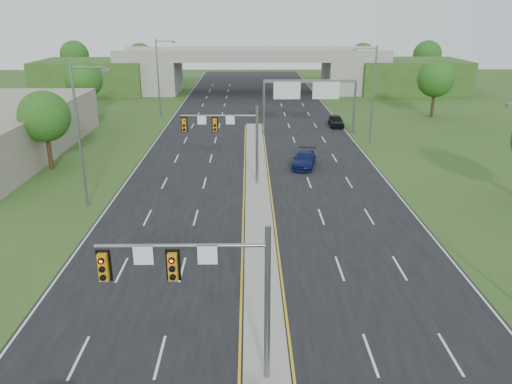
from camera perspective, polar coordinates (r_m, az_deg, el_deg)
The scene contains 20 objects.
ground at distance 22.25m, azimuth 1.23°, elevation -20.61°, with size 240.00×240.00×0.00m, color #2D4D1B.
road at distance 53.89m, azimuth -0.06°, elevation 4.32°, with size 24.00×160.00×0.02m, color black.
median at distance 42.42m, azimuth 0.15°, elevation 0.09°, with size 2.00×54.00×0.16m, color gray.
lane_markings at distance 48.04m, azimuth -0.69°, elevation 2.39°, with size 23.72×160.00×0.01m.
signal_mast_near at distance 19.50m, azimuth -5.42°, elevation -10.11°, with size 6.62×0.60×7.00m.
signal_mast_far at distance 42.98m, azimuth -2.92°, elevation 6.76°, with size 6.62×0.60×7.00m.
sign_gantry at distance 62.95m, azimuth 6.03°, elevation 11.34°, with size 11.58×0.44×6.67m.
overpass at distance 97.53m, azimuth -0.43°, elevation 13.44°, with size 80.00×14.00×8.10m.
lightpole_l_mid at distance 39.89m, azimuth -19.37°, elevation 6.67°, with size 2.85×0.25×11.00m.
lightpole_l_far at distance 73.49m, azimuth -10.98°, elevation 12.98°, with size 2.85×0.25×11.00m.
lightpole_r_far at distance 59.20m, azimuth 13.10°, elevation 11.25°, with size 2.85×0.25×11.00m.
tree_l_near at distance 51.57m, azimuth -23.03°, elevation 7.94°, with size 4.80×4.80×7.60m.
tree_l_mid at distance 76.12m, azimuth -19.09°, elevation 12.05°, with size 5.20×5.20×8.12m.
tree_r_mid at distance 77.23m, azimuth 19.85°, elevation 12.06°, with size 5.20×5.20×8.12m.
tree_back_a at distance 117.34m, azimuth -20.03°, elevation 14.50°, with size 6.00×6.00×8.85m.
tree_back_b at distance 113.69m, azimuth -13.10°, elevation 14.85°, with size 5.60×5.60×8.32m.
tree_back_c at distance 113.98m, azimuth 12.10°, elevation 14.93°, with size 5.60×5.60×8.32m.
tree_back_d at distance 117.79m, azimuth 18.99°, elevation 14.63°, with size 6.00×6.00×8.85m.
car_far_b at distance 49.60m, azimuth 5.53°, elevation 3.72°, with size 2.01×4.95×1.44m, color #0B1547.
car_far_c at distance 68.20m, azimuth 9.15°, elevation 8.03°, with size 1.75×4.36×1.48m, color black.
Camera 1 is at (-0.69, -16.92, 14.44)m, focal length 35.00 mm.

